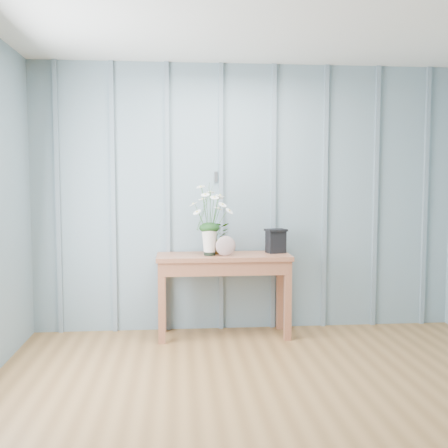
{
  "coord_description": "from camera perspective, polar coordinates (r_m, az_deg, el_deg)",
  "views": [
    {
      "loc": [
        -0.66,
        -2.68,
        1.41
      ],
      "look_at": [
        -0.25,
        1.94,
        1.03
      ],
      "focal_mm": 42.0,
      "sensor_mm": 36.0,
      "label": 1
    }
  ],
  "objects": [
    {
      "name": "ground",
      "position": [
        3.1,
        8.4,
        -22.48
      ],
      "size": [
        4.5,
        4.5,
        0.0
      ],
      "primitive_type": "plane",
      "color": "brown",
      "rests_on": "ground"
    },
    {
      "name": "room_shell",
      "position": [
        3.7,
        5.39,
        13.64
      ],
      "size": [
        4.0,
        4.5,
        2.5
      ],
      "color": "#7E96A1",
      "rests_on": "ground"
    },
    {
      "name": "sideboard",
      "position": [
        4.75,
        -0.05,
        -4.7
      ],
      "size": [
        1.2,
        0.45,
        0.75
      ],
      "color": "brown",
      "rests_on": "ground"
    },
    {
      "name": "daisy_vase",
      "position": [
        4.63,
        -1.6,
        1.47
      ],
      "size": [
        0.45,
        0.34,
        0.64
      ],
      "color": "black",
      "rests_on": "sideboard"
    },
    {
      "name": "spider_plant",
      "position": [
        4.79,
        -1.02,
        -1.53
      ],
      "size": [
        0.31,
        0.28,
        0.28
      ],
      "primitive_type": "imported",
      "rotation": [
        0.0,
        0.0,
        0.28
      ],
      "color": "#133715",
      "rests_on": "sideboard"
    },
    {
      "name": "felt_disc_vessel",
      "position": [
        4.62,
        0.19,
        -2.41
      ],
      "size": [
        0.18,
        0.06,
        0.18
      ],
      "primitive_type": "ellipsoid",
      "rotation": [
        0.0,
        0.0,
        0.07
      ],
      "color": "#7F4E55",
      "rests_on": "sideboard"
    },
    {
      "name": "carved_box",
      "position": [
        4.84,
        5.66,
        -1.82
      ],
      "size": [
        0.21,
        0.18,
        0.22
      ],
      "color": "black",
      "rests_on": "sideboard"
    }
  ]
}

